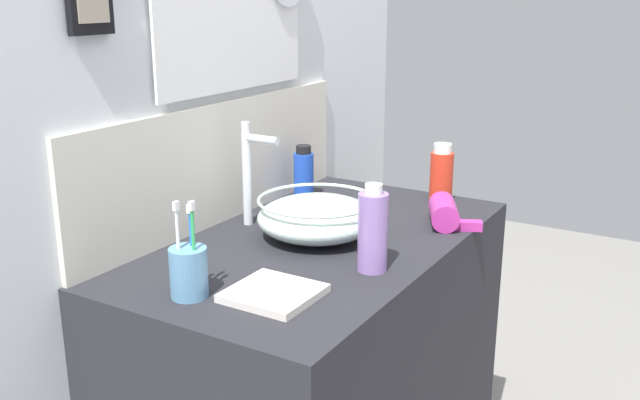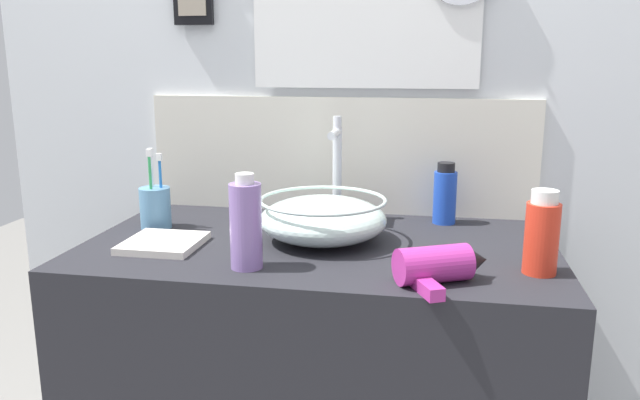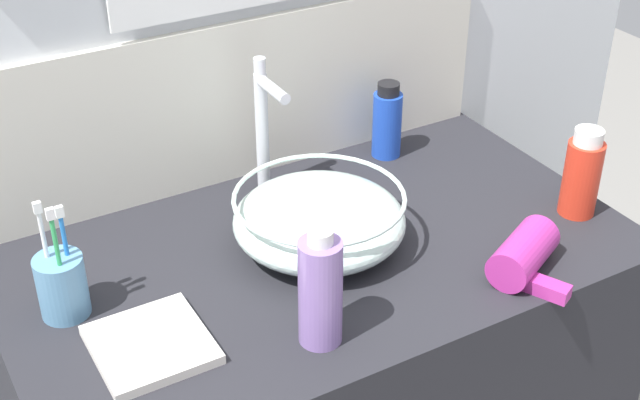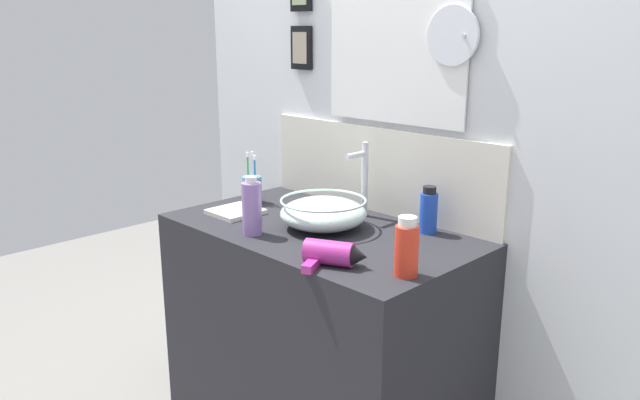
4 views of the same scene
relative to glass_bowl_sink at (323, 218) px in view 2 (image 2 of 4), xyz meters
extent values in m
cube|color=silver|center=(-0.01, 0.32, 0.26)|extent=(1.96, 0.06, 2.34)
cube|color=beige|center=(-0.01, 0.29, 0.10)|extent=(1.05, 0.02, 0.31)
ellipsoid|color=silver|center=(0.00, 0.00, 0.00)|extent=(0.29, 0.29, 0.10)
torus|color=silver|center=(0.00, 0.00, 0.04)|extent=(0.29, 0.29, 0.01)
torus|color=#B2B7BC|center=(0.00, 0.00, -0.05)|extent=(0.11, 0.11, 0.01)
cylinder|color=silver|center=(0.00, 0.21, 0.07)|extent=(0.02, 0.02, 0.24)
cylinder|color=silver|center=(0.00, 0.16, 0.18)|extent=(0.02, 0.10, 0.02)
cylinder|color=silver|center=(0.00, 0.21, 0.20)|extent=(0.02, 0.02, 0.03)
cylinder|color=#B22D8C|center=(0.25, -0.23, -0.02)|extent=(0.16, 0.13, 0.07)
cone|color=black|center=(0.33, -0.19, -0.02)|extent=(0.07, 0.07, 0.06)
cube|color=#B22D8C|center=(0.24, -0.29, -0.04)|extent=(0.07, 0.09, 0.02)
cylinder|color=#598CB2|center=(-0.43, 0.04, 0.00)|extent=(0.08, 0.08, 0.10)
cylinder|color=blue|center=(-0.41, 0.04, 0.03)|extent=(0.01, 0.01, 0.17)
cube|color=white|center=(-0.41, 0.04, 0.13)|extent=(0.01, 0.01, 0.02)
cylinder|color=white|center=(-0.44, 0.05, 0.04)|extent=(0.01, 0.01, 0.18)
cube|color=white|center=(-0.44, 0.05, 0.14)|extent=(0.01, 0.01, 0.02)
cylinder|color=green|center=(-0.43, 0.02, 0.04)|extent=(0.01, 0.01, 0.18)
cube|color=white|center=(-0.43, 0.02, 0.14)|extent=(0.01, 0.01, 0.02)
cylinder|color=blue|center=(0.28, 0.21, 0.01)|extent=(0.06, 0.06, 0.13)
cylinder|color=black|center=(0.28, 0.21, 0.09)|extent=(0.04, 0.04, 0.02)
cylinder|color=#8C6BB2|center=(-0.12, -0.21, 0.03)|extent=(0.07, 0.07, 0.17)
cylinder|color=silver|center=(-0.12, -0.21, 0.13)|extent=(0.04, 0.04, 0.02)
cylinder|color=red|center=(0.46, -0.14, 0.02)|extent=(0.07, 0.07, 0.14)
cylinder|color=silver|center=(0.46, -0.14, 0.10)|extent=(0.05, 0.05, 0.03)
cube|color=silver|center=(-0.35, -0.11, -0.05)|extent=(0.16, 0.17, 0.02)
camera|label=1|loc=(-1.42, -0.86, 0.54)|focal=40.00mm
camera|label=2|loc=(0.24, -1.37, 0.37)|focal=35.00mm
camera|label=3|loc=(-0.63, -1.10, 0.83)|focal=50.00mm
camera|label=4|loc=(1.43, -1.43, 0.60)|focal=35.00mm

